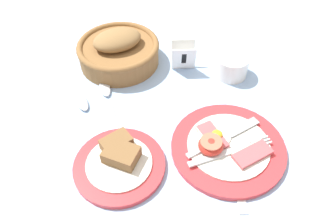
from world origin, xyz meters
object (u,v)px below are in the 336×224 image
(bread_plate, at_px, (119,161))
(bread_basket, at_px, (119,50))
(breakfast_plate, at_px, (226,146))
(teaspoon_near_cup, at_px, (107,95))
(teaspoon_by_saucer, at_px, (85,109))
(sugar_cup, at_px, (232,65))
(number_card, at_px, (183,56))

(bread_plate, height_order, bread_basket, bread_basket)
(breakfast_plate, xyz_separation_m, teaspoon_near_cup, (-0.25, 0.19, -0.01))
(teaspoon_by_saucer, bearing_deg, breakfast_plate, -137.91)
(sugar_cup, distance_m, teaspoon_by_saucer, 0.38)
(bread_plate, height_order, sugar_cup, sugar_cup)
(teaspoon_by_saucer, bearing_deg, bread_basket, -47.85)
(teaspoon_near_cup, bearing_deg, bread_basket, -25.82)
(bread_plate, bearing_deg, sugar_cup, 39.84)
(breakfast_plate, relative_size, teaspoon_near_cup, 1.24)
(sugar_cup, distance_m, number_card, 0.13)
(sugar_cup, height_order, number_card, number_card)
(number_card, distance_m, teaspoon_near_cup, 0.22)
(bread_plate, xyz_separation_m, number_card, (0.18, 0.29, 0.03))
(breakfast_plate, xyz_separation_m, bread_basket, (-0.21, 0.32, 0.03))
(breakfast_plate, relative_size, number_card, 3.26)
(bread_plate, distance_m, number_card, 0.34)
(bread_basket, relative_size, number_card, 2.92)
(sugar_cup, bearing_deg, number_card, 160.71)
(sugar_cup, distance_m, teaspoon_near_cup, 0.32)
(number_card, bearing_deg, breakfast_plate, -75.57)
(number_card, height_order, teaspoon_near_cup, number_card)
(breakfast_plate, bearing_deg, bread_plate, -177.28)
(sugar_cup, distance_m, bread_basket, 0.30)
(teaspoon_near_cup, bearing_deg, sugar_cup, -92.98)
(breakfast_plate, distance_m, number_card, 0.28)
(sugar_cup, relative_size, number_card, 1.13)
(sugar_cup, relative_size, teaspoon_by_saucer, 0.44)
(bread_plate, distance_m, teaspoon_by_saucer, 0.18)
(teaspoon_near_cup, bearing_deg, breakfast_plate, -138.27)
(bread_plate, bearing_deg, teaspoon_near_cup, 97.10)
(number_card, bearing_deg, sugar_cup, -14.48)
(sugar_cup, bearing_deg, teaspoon_by_saucer, -167.45)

